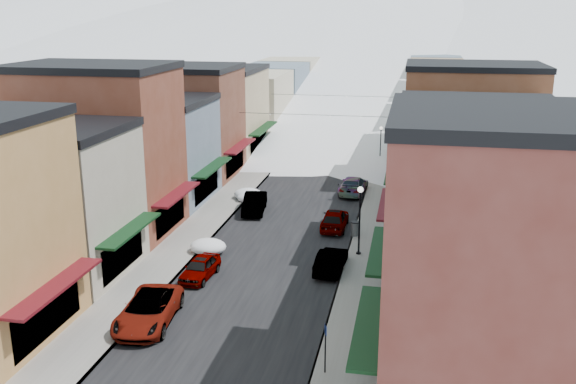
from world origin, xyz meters
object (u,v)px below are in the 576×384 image
at_px(car_silver_sedan, 200,268).
at_px(car_dark_hatch, 254,203).
at_px(car_white_suv, 148,310).
at_px(streetlamp_near, 360,212).
at_px(trash_can, 355,228).
at_px(car_green_sedan, 331,260).

xyz_separation_m(car_silver_sedan, car_dark_hatch, (0.05, 13.77, 0.11)).
relative_size(car_white_suv, streetlamp_near, 1.21).
bearing_deg(trash_can, car_white_suv, -121.26).
height_order(car_dark_hatch, car_green_sedan, car_dark_hatch).
distance_m(car_dark_hatch, car_green_sedan, 13.55).
bearing_deg(car_white_suv, trash_can, 53.23).
relative_size(car_silver_sedan, car_green_sedan, 0.91).
bearing_deg(streetlamp_near, car_silver_sedan, -148.80).
relative_size(trash_can, streetlamp_near, 0.23).
relative_size(car_white_suv, car_green_sedan, 1.32).
height_order(car_white_suv, trash_can, car_white_suv).
bearing_deg(trash_can, car_dark_hatch, 152.79).
distance_m(car_silver_sedan, trash_can, 12.77).
relative_size(car_silver_sedan, car_dark_hatch, 0.83).
height_order(car_dark_hatch, trash_can, car_dark_hatch).
xyz_separation_m(car_dark_hatch, streetlamp_near, (9.30, -8.11, 2.34)).
relative_size(car_dark_hatch, streetlamp_near, 1.01).
height_order(car_white_suv, car_green_sedan, car_white_suv).
relative_size(car_green_sedan, trash_can, 4.07).
distance_m(car_white_suv, streetlamp_near, 15.84).
distance_m(car_green_sedan, trash_can, 6.66).
bearing_deg(streetlamp_near, car_dark_hatch, 138.94).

